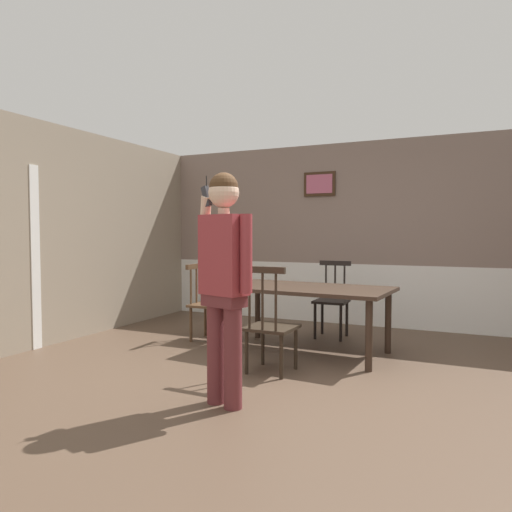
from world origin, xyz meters
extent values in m
plane|color=brown|center=(0.00, 0.00, 0.00)|extent=(7.26, 7.26, 0.00)
cube|color=gray|center=(0.00, 2.96, 1.76)|extent=(6.60, 0.12, 1.75)
cube|color=white|center=(0.00, 2.97, 0.44)|extent=(6.60, 0.14, 0.88)
cube|color=white|center=(0.00, 2.94, 0.88)|extent=(6.60, 0.05, 0.06)
cube|color=#382314|center=(-0.80, 2.89, 2.05)|extent=(0.48, 0.03, 0.35)
cube|color=#BB5B77|center=(-0.80, 2.87, 2.05)|extent=(0.40, 0.01, 0.27)
cube|color=gray|center=(-3.30, 0.00, 1.31)|extent=(0.12, 5.92, 2.63)
cube|color=white|center=(-3.26, -0.06, 1.05)|extent=(0.06, 0.12, 2.10)
cube|color=#38281E|center=(-0.39, 1.09, 0.71)|extent=(1.90, 1.10, 0.04)
cylinder|color=#38281E|center=(-1.23, 0.74, 0.35)|extent=(0.07, 0.07, 0.69)
cylinder|color=#38281E|center=(0.41, 0.64, 0.35)|extent=(0.07, 0.07, 0.69)
cylinder|color=#38281E|center=(-1.18, 1.53, 0.35)|extent=(0.07, 0.07, 0.69)
cylinder|color=#38281E|center=(0.46, 1.43, 0.35)|extent=(0.07, 0.07, 0.69)
cube|color=#2D2319|center=(-0.44, 0.24, 0.43)|extent=(0.46, 0.46, 0.03)
cube|color=#2D2319|center=(-0.44, 0.04, 1.00)|extent=(0.45, 0.05, 0.06)
cylinder|color=#2D2319|center=(-0.58, 0.04, 0.73)|extent=(0.02, 0.02, 0.58)
cylinder|color=#2D2319|center=(-0.44, 0.04, 0.73)|extent=(0.02, 0.02, 0.58)
cylinder|color=#2D2319|center=(-0.31, 0.04, 0.73)|extent=(0.02, 0.02, 0.58)
cylinder|color=#2D2319|center=(-0.61, 0.43, 0.21)|extent=(0.04, 0.04, 0.41)
cylinder|color=#2D2319|center=(-0.26, 0.42, 0.21)|extent=(0.04, 0.04, 0.41)
cylinder|color=#2D2319|center=(-0.62, 0.07, 0.21)|extent=(0.04, 0.04, 0.41)
cylinder|color=#2D2319|center=(-0.26, 0.06, 0.21)|extent=(0.04, 0.04, 0.41)
cube|color=black|center=(-0.33, 1.93, 0.46)|extent=(0.42, 0.42, 0.03)
cube|color=black|center=(-0.34, 2.12, 0.94)|extent=(0.41, 0.05, 0.06)
cylinder|color=black|center=(-0.22, 2.12, 0.72)|extent=(0.02, 0.02, 0.49)
cylinder|color=black|center=(-0.34, 2.12, 0.72)|extent=(0.02, 0.02, 0.49)
cylinder|color=black|center=(-0.46, 2.11, 0.72)|extent=(0.02, 0.02, 0.49)
cylinder|color=black|center=(-0.17, 1.77, 0.22)|extent=(0.04, 0.04, 0.45)
cylinder|color=black|center=(-0.49, 1.77, 0.22)|extent=(0.04, 0.04, 0.45)
cylinder|color=black|center=(-0.17, 2.10, 0.22)|extent=(0.04, 0.04, 0.45)
cylinder|color=black|center=(-0.50, 2.09, 0.22)|extent=(0.04, 0.04, 0.45)
cube|color=#513823|center=(-1.65, 1.17, 0.44)|extent=(0.45, 0.45, 0.03)
cube|color=#513823|center=(-1.85, 1.16, 0.91)|extent=(0.05, 0.44, 0.06)
cylinder|color=#513823|center=(-1.86, 1.30, 0.70)|extent=(0.02, 0.02, 0.49)
cylinder|color=#513823|center=(-1.85, 1.16, 0.70)|extent=(0.02, 0.02, 0.49)
cylinder|color=#513823|center=(-1.85, 1.03, 0.70)|extent=(0.02, 0.02, 0.49)
cylinder|color=#513823|center=(-1.48, 1.35, 0.21)|extent=(0.04, 0.04, 0.42)
cylinder|color=#513823|center=(-1.47, 0.99, 0.21)|extent=(0.04, 0.04, 0.42)
cylinder|color=#513823|center=(-1.83, 1.34, 0.21)|extent=(0.04, 0.04, 0.42)
cylinder|color=#513823|center=(-1.83, 0.99, 0.21)|extent=(0.04, 0.04, 0.42)
cylinder|color=brown|center=(-0.33, -0.76, 0.43)|extent=(0.14, 0.14, 0.86)
cylinder|color=brown|center=(-0.50, -0.71, 0.43)|extent=(0.14, 0.14, 0.86)
cube|color=brown|center=(-0.42, -0.74, 0.83)|extent=(0.36, 0.26, 0.12)
cube|color=#993338|center=(-0.42, -0.74, 1.17)|extent=(0.40, 0.29, 0.61)
cylinder|color=#993338|center=(-0.20, -0.80, 1.18)|extent=(0.09, 0.09, 0.58)
cylinder|color=beige|center=(-0.59, -0.70, 1.53)|extent=(0.15, 0.15, 0.19)
cylinder|color=beige|center=(-0.42, -0.74, 1.50)|extent=(0.09, 0.09, 0.05)
sphere|color=beige|center=(-0.42, -0.74, 1.64)|extent=(0.23, 0.23, 0.23)
sphere|color=#472D19|center=(-0.42, -0.74, 1.68)|extent=(0.22, 0.22, 0.22)
cube|color=#2D2D33|center=(-0.58, -0.72, 1.61)|extent=(0.10, 0.06, 0.17)
cylinder|color=black|center=(-0.58, -0.72, 1.73)|extent=(0.01, 0.01, 0.08)
camera|label=1|loc=(1.33, -3.93, 1.33)|focal=33.55mm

